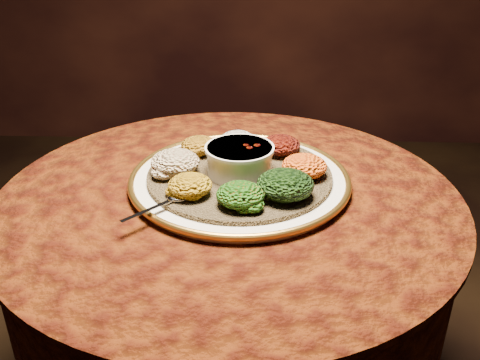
{
  "coord_description": "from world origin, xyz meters",
  "views": [
    {
      "loc": [
        0.06,
        -0.97,
        1.27
      ],
      "look_at": [
        0.02,
        0.01,
        0.76
      ],
      "focal_mm": 40.0,
      "sensor_mm": 36.0,
      "label": 1
    }
  ],
  "objects": [
    {
      "name": "table",
      "position": [
        0.0,
        0.0,
        0.55
      ],
      "size": [
        0.96,
        0.96,
        0.73
      ],
      "color": "black",
      "rests_on": "ground"
    },
    {
      "name": "portion_shiro",
      "position": [
        -0.07,
        0.13,
        0.78
      ],
      "size": [
        0.08,
        0.08,
        0.04
      ],
      "primitive_type": "ellipsoid",
      "color": "#986112",
      "rests_on": "injera"
    },
    {
      "name": "spoon",
      "position": [
        -0.1,
        -0.09,
        0.77
      ],
      "size": [
        0.11,
        0.11,
        0.01
      ],
      "rotation": [
        0.0,
        0.0,
        -2.33
      ],
      "color": "silver",
      "rests_on": "injera"
    },
    {
      "name": "portion_kik",
      "position": [
        -0.07,
        -0.06,
        0.78
      ],
      "size": [
        0.09,
        0.08,
        0.04
      ],
      "primitive_type": "ellipsoid",
      "color": "#A97C0E",
      "rests_on": "injera"
    },
    {
      "name": "stew_bowl",
      "position": [
        0.02,
        0.04,
        0.8
      ],
      "size": [
        0.14,
        0.14,
        0.06
      ],
      "color": "silver",
      "rests_on": "injera"
    },
    {
      "name": "portion_ayib",
      "position": [
        0.01,
        0.17,
        0.78
      ],
      "size": [
        0.08,
        0.07,
        0.04
      ],
      "primitive_type": "ellipsoid",
      "color": "silver",
      "rests_on": "injera"
    },
    {
      "name": "portion_tikil",
      "position": [
        0.16,
        0.03,
        0.78
      ],
      "size": [
        0.09,
        0.09,
        0.05
      ],
      "primitive_type": "ellipsoid",
      "color": "#C98510",
      "rests_on": "injera"
    },
    {
      "name": "injera",
      "position": [
        0.02,
        0.04,
        0.76
      ],
      "size": [
        0.41,
        0.41,
        0.01
      ],
      "primitive_type": "cylinder",
      "rotation": [
        0.0,
        0.0,
        0.04
      ],
      "color": "brown",
      "rests_on": "platter"
    },
    {
      "name": "portion_mixveg",
      "position": [
        0.03,
        -0.1,
        0.78
      ],
      "size": [
        0.09,
        0.09,
        0.04
      ],
      "primitive_type": "ellipsoid",
      "color": "#953609",
      "rests_on": "injera"
    },
    {
      "name": "portion_gomen",
      "position": [
        0.11,
        -0.06,
        0.79
      ],
      "size": [
        0.11,
        0.11,
        0.05
      ],
      "primitive_type": "ellipsoid",
      "color": "black",
      "rests_on": "injera"
    },
    {
      "name": "portion_kitfo",
      "position": [
        0.11,
        0.14,
        0.78
      ],
      "size": [
        0.09,
        0.08,
        0.04
      ],
      "primitive_type": "ellipsoid",
      "color": "black",
      "rests_on": "injera"
    },
    {
      "name": "platter",
      "position": [
        0.02,
        0.04,
        0.75
      ],
      "size": [
        0.55,
        0.55,
        0.02
      ],
      "rotation": [
        0.0,
        0.0,
        -0.26
      ],
      "color": "silver",
      "rests_on": "table"
    },
    {
      "name": "portion_timatim",
      "position": [
        -0.11,
        0.03,
        0.79
      ],
      "size": [
        0.1,
        0.1,
        0.05
      ],
      "primitive_type": "ellipsoid",
      "color": "maroon",
      "rests_on": "injera"
    }
  ]
}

